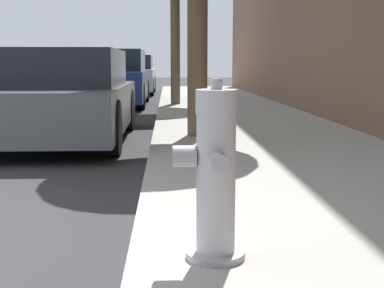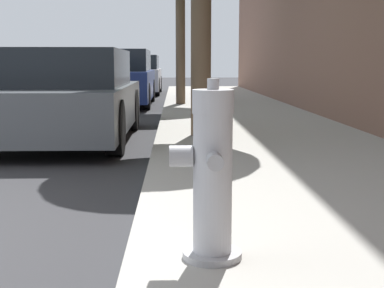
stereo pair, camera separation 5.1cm
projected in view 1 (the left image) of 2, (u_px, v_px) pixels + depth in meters
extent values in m
cylinder|color=#97979C|center=(215.00, 254.00, 2.68)|extent=(0.30, 0.30, 0.04)
cylinder|color=#B2B2B7|center=(216.00, 184.00, 2.63)|extent=(0.19, 0.19, 0.69)
cylinder|color=#B2B2B7|center=(216.00, 102.00, 2.57)|extent=(0.20, 0.20, 0.12)
cylinder|color=#97979C|center=(217.00, 84.00, 2.56)|extent=(0.06, 0.06, 0.05)
cylinder|color=#97979C|center=(219.00, 161.00, 2.47)|extent=(0.08, 0.10, 0.08)
cylinder|color=#97979C|center=(214.00, 151.00, 2.75)|extent=(0.08, 0.10, 0.08)
cylinder|color=#97979C|center=(185.00, 156.00, 2.60)|extent=(0.12, 0.10, 0.10)
cube|color=#4C5156|center=(62.00, 107.00, 7.65)|extent=(1.84, 4.08, 0.61)
cube|color=black|center=(58.00, 68.00, 7.40)|extent=(1.69, 2.24, 0.50)
cylinder|color=black|center=(26.00, 110.00, 8.88)|extent=(0.20, 0.68, 0.68)
cylinder|color=black|center=(127.00, 110.00, 8.96)|extent=(0.20, 0.68, 0.68)
cylinder|color=black|center=(112.00, 128.00, 6.46)|extent=(0.20, 0.68, 0.68)
cube|color=navy|center=(115.00, 85.00, 14.26)|extent=(1.69, 4.54, 0.74)
cube|color=black|center=(113.00, 60.00, 13.99)|extent=(1.55, 2.50, 0.55)
cylinder|color=black|center=(93.00, 91.00, 15.65)|extent=(0.20, 0.65, 0.65)
cylinder|color=black|center=(146.00, 91.00, 15.72)|extent=(0.20, 0.65, 0.65)
cylinder|color=black|center=(77.00, 97.00, 12.87)|extent=(0.20, 0.65, 0.65)
cylinder|color=black|center=(141.00, 96.00, 12.94)|extent=(0.20, 0.65, 0.65)
cube|color=#B7B7BC|center=(129.00, 79.00, 19.67)|extent=(1.82, 4.27, 0.74)
cube|color=black|center=(129.00, 62.00, 19.41)|extent=(1.67, 2.35, 0.49)
cylinder|color=black|center=(111.00, 84.00, 20.97)|extent=(0.20, 0.63, 0.63)
cylinder|color=black|center=(153.00, 84.00, 21.05)|extent=(0.20, 0.63, 0.63)
cylinder|color=black|center=(103.00, 87.00, 18.36)|extent=(0.20, 0.63, 0.63)
cylinder|color=black|center=(151.00, 87.00, 18.43)|extent=(0.20, 0.63, 0.63)
cylinder|color=brown|center=(197.00, 45.00, 7.10)|extent=(0.27, 0.27, 2.43)
cylinder|color=brown|center=(175.00, 41.00, 12.72)|extent=(0.23, 0.23, 2.98)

